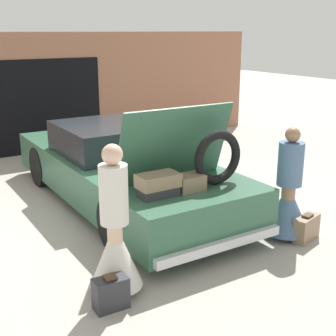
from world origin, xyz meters
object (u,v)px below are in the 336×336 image
(person_left, at_px, (115,241))
(person_right, at_px, (288,199))
(car, at_px, (122,168))
(suitcase_beside_right_person, at_px, (306,228))
(suitcase_beside_left_person, at_px, (111,293))

(person_left, xyz_separation_m, person_right, (2.70, 0.06, -0.05))
(person_left, bearing_deg, car, 144.75)
(car, height_order, person_right, car)
(person_left, distance_m, person_right, 2.71)
(person_left, relative_size, suitcase_beside_right_person, 3.37)
(car, distance_m, suitcase_beside_right_person, 3.14)
(suitcase_beside_left_person, bearing_deg, car, 61.12)
(car, height_order, suitcase_beside_right_person, car)
(person_left, xyz_separation_m, suitcase_beside_right_person, (2.85, -0.19, -0.43))
(suitcase_beside_left_person, relative_size, suitcase_beside_right_person, 0.75)
(car, relative_size, person_left, 3.15)
(car, distance_m, person_right, 2.82)
(car, distance_m, suitcase_beside_left_person, 3.24)
(person_left, distance_m, suitcase_beside_right_person, 2.89)
(car, distance_m, person_left, 2.88)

